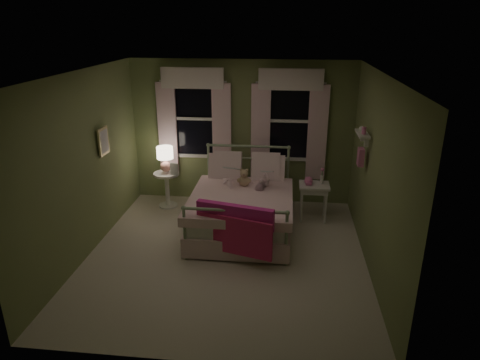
# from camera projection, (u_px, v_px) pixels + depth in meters

# --- Properties ---
(room_shell) EXTENTS (4.20, 4.20, 4.20)m
(room_shell) POSITION_uv_depth(u_px,v_px,m) (225.00, 171.00, 5.79)
(room_shell) COLOR silver
(room_shell) RESTS_ON ground
(bed) EXTENTS (1.58, 2.04, 1.18)m
(bed) POSITION_uv_depth(u_px,v_px,m) (242.00, 208.00, 6.87)
(bed) COLOR white
(bed) RESTS_ON ground
(pink_throw) EXTENTS (1.09, 0.42, 0.71)m
(pink_throw) POSITION_uv_depth(u_px,v_px,m) (235.00, 224.00, 5.84)
(pink_throw) COLOR #D0288A
(pink_throw) RESTS_ON bed
(child_left) EXTENTS (0.28, 0.22, 0.67)m
(child_left) POSITION_uv_depth(u_px,v_px,m) (228.00, 169.00, 7.11)
(child_left) COLOR #F7D1DD
(child_left) RESTS_ON bed
(child_right) EXTENTS (0.39, 0.32, 0.74)m
(child_right) POSITION_uv_depth(u_px,v_px,m) (262.00, 168.00, 7.04)
(child_right) COLOR #F7D1DD
(child_right) RESTS_ON bed
(book_left) EXTENTS (0.23, 0.18, 0.26)m
(book_left) POSITION_uv_depth(u_px,v_px,m) (226.00, 170.00, 6.86)
(book_left) COLOR beige
(book_left) RESTS_ON child_left
(book_right) EXTENTS (0.20, 0.12, 0.26)m
(book_right) POSITION_uv_depth(u_px,v_px,m) (261.00, 174.00, 6.82)
(book_right) COLOR beige
(book_right) RESTS_ON child_right
(teddy_bear) EXTENTS (0.23, 0.19, 0.31)m
(teddy_bear) POSITION_uv_depth(u_px,v_px,m) (244.00, 179.00, 6.97)
(teddy_bear) COLOR tan
(teddy_bear) RESTS_ON bed
(nightstand_left) EXTENTS (0.46, 0.46, 0.65)m
(nightstand_left) POSITION_uv_depth(u_px,v_px,m) (167.00, 185.00, 7.75)
(nightstand_left) COLOR white
(nightstand_left) RESTS_ON ground
(table_lamp) EXTENTS (0.29, 0.29, 0.46)m
(table_lamp) POSITION_uv_depth(u_px,v_px,m) (165.00, 157.00, 7.56)
(table_lamp) COLOR #E49387
(table_lamp) RESTS_ON nightstand_left
(book_nightstand) EXTENTS (0.22, 0.26, 0.02)m
(book_nightstand) POSITION_uv_depth(u_px,v_px,m) (170.00, 174.00, 7.58)
(book_nightstand) COLOR beige
(book_nightstand) RESTS_ON nightstand_left
(nightstand_right) EXTENTS (0.50, 0.40, 0.64)m
(nightstand_right) POSITION_uv_depth(u_px,v_px,m) (314.00, 190.00, 7.17)
(nightstand_right) COLOR white
(nightstand_right) RESTS_ON ground
(pink_toy) EXTENTS (0.14, 0.18, 0.14)m
(pink_toy) POSITION_uv_depth(u_px,v_px,m) (309.00, 181.00, 7.12)
(pink_toy) COLOR pink
(pink_toy) RESTS_ON nightstand_right
(bud_vase) EXTENTS (0.06, 0.06, 0.28)m
(bud_vase) POSITION_uv_depth(u_px,v_px,m) (322.00, 176.00, 7.12)
(bud_vase) COLOR white
(bud_vase) RESTS_ON nightstand_right
(window_left) EXTENTS (1.34, 0.13, 1.96)m
(window_left) POSITION_uv_depth(u_px,v_px,m) (194.00, 115.00, 7.65)
(window_left) COLOR black
(window_left) RESTS_ON room_shell
(window_right) EXTENTS (1.34, 0.13, 1.96)m
(window_right) POSITION_uv_depth(u_px,v_px,m) (289.00, 117.00, 7.48)
(window_right) COLOR black
(window_right) RESTS_ON room_shell
(wall_shelf) EXTENTS (0.15, 0.50, 0.60)m
(wall_shelf) POSITION_uv_depth(u_px,v_px,m) (362.00, 146.00, 6.17)
(wall_shelf) COLOR white
(wall_shelf) RESTS_ON room_shell
(framed_picture) EXTENTS (0.03, 0.32, 0.42)m
(framed_picture) POSITION_uv_depth(u_px,v_px,m) (104.00, 141.00, 6.48)
(framed_picture) COLOR beige
(framed_picture) RESTS_ON room_shell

